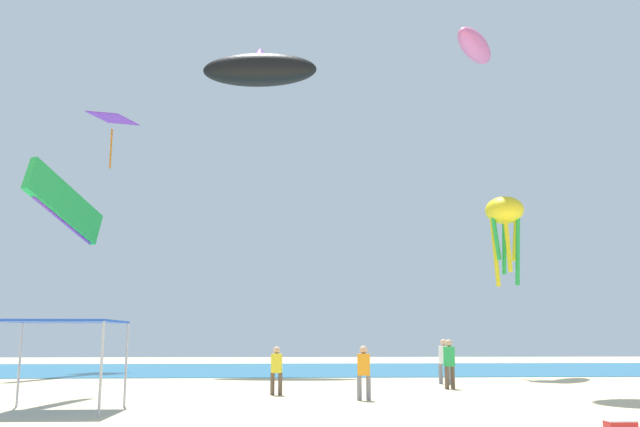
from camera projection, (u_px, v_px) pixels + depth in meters
The scene contains 12 objects.
ground at pixel (340, 423), 16.54m from camera, with size 110.00×110.00×0.10m, color beige.
ocean_strip at pixel (305, 369), 43.40m from camera, with size 110.00×18.74×0.03m, color #1E6B93.
canopy_tent at pixel (60, 325), 18.96m from camera, with size 3.13×2.88×2.44m.
person_near_tent at pixel (364, 368), 22.08m from camera, with size 0.45×0.41×1.72m.
person_leftmost at pixel (444, 358), 29.81m from camera, with size 0.48×0.45×1.91m.
person_central at pixel (277, 366), 24.10m from camera, with size 0.42×0.40×1.66m.
person_rightmost at pixel (449, 360), 26.95m from camera, with size 0.45×0.45×1.90m.
kite_inflatable_pink at pixel (475, 46), 42.25m from camera, with size 4.07×5.10×1.93m.
kite_diamond_purple at pixel (112, 121), 46.02m from camera, with size 3.27×3.28×3.70m.
kite_octopus_yellow at pixel (505, 215), 35.55m from camera, with size 2.52×2.52×4.62m.
kite_inflatable_black at pixel (260, 70), 42.44m from camera, with size 7.20×2.94×2.68m.
kite_parafoil_green at pixel (65, 204), 38.08m from camera, with size 2.64×6.31×3.97m.
Camera 1 is at (-1.36, -17.12, 1.97)m, focal length 38.76 mm.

